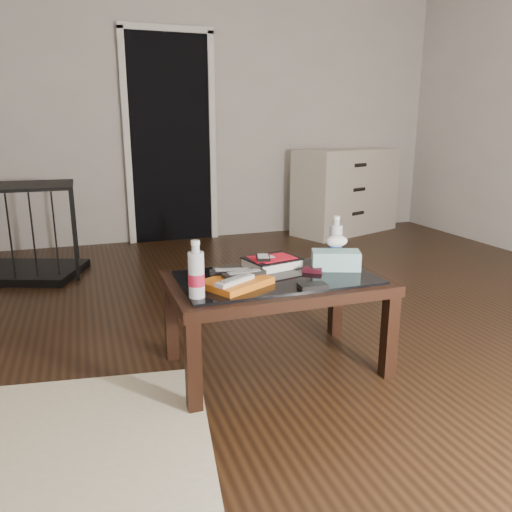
{
  "coord_description": "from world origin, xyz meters",
  "views": [
    {
      "loc": [
        -1.26,
        -2.57,
        1.14
      ],
      "look_at": [
        -0.52,
        -0.43,
        0.55
      ],
      "focal_mm": 35.0,
      "sensor_mm": 36.0,
      "label": 1
    }
  ],
  "objects_px": {
    "pet_crate": "(17,247)",
    "tissue_box": "(336,260)",
    "coffee_table": "(276,289)",
    "water_bottle_left": "(196,269)",
    "textbook": "(272,262)",
    "dresser": "(346,191)",
    "water_bottle_right": "(336,239)"
  },
  "relations": [
    {
      "from": "water_bottle_left",
      "to": "water_bottle_right",
      "type": "relative_size",
      "value": 1.0
    },
    {
      "from": "water_bottle_left",
      "to": "tissue_box",
      "type": "distance_m",
      "value": 0.76
    },
    {
      "from": "dresser",
      "to": "pet_crate",
      "type": "xyz_separation_m",
      "value": [
        -3.22,
        -0.65,
        -0.22
      ]
    },
    {
      "from": "tissue_box",
      "to": "water_bottle_left",
      "type": "bearing_deg",
      "value": -144.57
    },
    {
      "from": "textbook",
      "to": "water_bottle_left",
      "type": "relative_size",
      "value": 1.05
    },
    {
      "from": "pet_crate",
      "to": "water_bottle_right",
      "type": "distance_m",
      "value": 2.61
    },
    {
      "from": "coffee_table",
      "to": "dresser",
      "type": "distance_m",
      "value": 3.32
    },
    {
      "from": "coffee_table",
      "to": "water_bottle_right",
      "type": "relative_size",
      "value": 4.2
    },
    {
      "from": "water_bottle_right",
      "to": "tissue_box",
      "type": "xyz_separation_m",
      "value": [
        -0.06,
        -0.13,
        -0.07
      ]
    },
    {
      "from": "water_bottle_left",
      "to": "water_bottle_right",
      "type": "distance_m",
      "value": 0.86
    },
    {
      "from": "coffee_table",
      "to": "tissue_box",
      "type": "xyz_separation_m",
      "value": [
        0.32,
        0.02,
        0.11
      ]
    },
    {
      "from": "water_bottle_left",
      "to": "water_bottle_right",
      "type": "height_order",
      "value": "same"
    },
    {
      "from": "textbook",
      "to": "water_bottle_left",
      "type": "height_order",
      "value": "water_bottle_left"
    },
    {
      "from": "coffee_table",
      "to": "water_bottle_left",
      "type": "relative_size",
      "value": 4.2
    },
    {
      "from": "textbook",
      "to": "water_bottle_right",
      "type": "bearing_deg",
      "value": -15.42
    },
    {
      "from": "pet_crate",
      "to": "tissue_box",
      "type": "relative_size",
      "value": 4.58
    },
    {
      "from": "tissue_box",
      "to": "pet_crate",
      "type": "bearing_deg",
      "value": 150.21
    },
    {
      "from": "pet_crate",
      "to": "tissue_box",
      "type": "distance_m",
      "value": 2.66
    },
    {
      "from": "coffee_table",
      "to": "water_bottle_right",
      "type": "bearing_deg",
      "value": 21.09
    },
    {
      "from": "dresser",
      "to": "textbook",
      "type": "bearing_deg",
      "value": -146.29
    },
    {
      "from": "dresser",
      "to": "textbook",
      "type": "xyz_separation_m",
      "value": [
        -1.85,
        -2.57,
        0.03
      ]
    },
    {
      "from": "water_bottle_left",
      "to": "water_bottle_right",
      "type": "bearing_deg",
      "value": 21.26
    },
    {
      "from": "water_bottle_right",
      "to": "tissue_box",
      "type": "height_order",
      "value": "water_bottle_right"
    },
    {
      "from": "water_bottle_left",
      "to": "tissue_box",
      "type": "relative_size",
      "value": 1.03
    },
    {
      "from": "pet_crate",
      "to": "dresser",
      "type": "bearing_deg",
      "value": 32.01
    },
    {
      "from": "dresser",
      "to": "water_bottle_right",
      "type": "bearing_deg",
      "value": -140.8
    },
    {
      "from": "coffee_table",
      "to": "water_bottle_right",
      "type": "xyz_separation_m",
      "value": [
        0.38,
        0.15,
        0.18
      ]
    },
    {
      "from": "coffee_table",
      "to": "water_bottle_right",
      "type": "height_order",
      "value": "water_bottle_right"
    },
    {
      "from": "coffee_table",
      "to": "water_bottle_left",
      "type": "height_order",
      "value": "water_bottle_left"
    },
    {
      "from": "coffee_table",
      "to": "textbook",
      "type": "height_order",
      "value": "textbook"
    },
    {
      "from": "tissue_box",
      "to": "coffee_table",
      "type": "bearing_deg",
      "value": -154.84
    },
    {
      "from": "coffee_table",
      "to": "textbook",
      "type": "xyz_separation_m",
      "value": [
        0.04,
        0.16,
        0.09
      ]
    }
  ]
}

